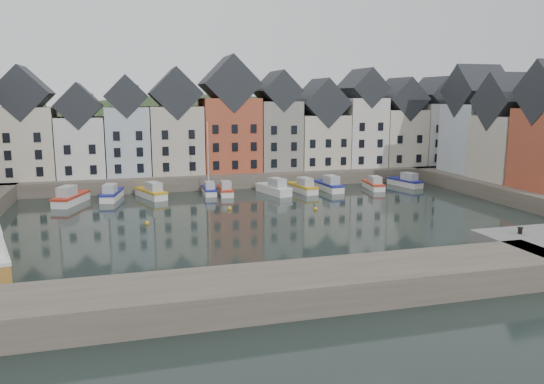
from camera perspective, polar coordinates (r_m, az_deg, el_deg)
name	(u,v)px	position (r m, az deg, el deg)	size (l,w,h in m)	color
ground	(280,223)	(57.85, 0.85, -3.30)	(260.00, 260.00, 0.00)	black
far_quay	(227,175)	(86.35, -4.82, 1.84)	(90.00, 16.00, 2.00)	#4F473C
right_quay	(541,192)	(78.80, 26.92, -0.04)	(14.00, 54.00, 2.00)	#4F473C
near_wall	(228,294)	(34.81, -4.73, -10.91)	(50.00, 6.00, 2.00)	#4F473C
hillside	(206,245)	(115.46, -7.13, -5.68)	(153.60, 70.40, 64.00)	#24371B
far_terrace	(249,127)	(84.27, -2.48, 7.05)	(72.37, 8.16, 17.78)	beige
right_terrace	(512,130)	(81.06, 24.43, 6.05)	(8.30, 24.25, 16.36)	#B2BDC5
mooring_buoys	(234,213)	(61.92, -4.11, -2.28)	(20.50, 5.50, 0.50)	gold
boat_a	(70,198)	(72.23, -20.87, -0.61)	(4.45, 7.30, 2.68)	silver
boat_b	(112,194)	(73.66, -16.87, -0.23)	(3.20, 6.57, 2.42)	silver
boat_c	(152,193)	(73.39, -12.82, -0.07)	(4.22, 6.78, 2.49)	silver
boat_d	(209,190)	(74.85, -6.76, 0.26)	(1.90, 5.43, 10.25)	silver
boat_e	(226,190)	(74.29, -5.01, 0.20)	(2.23, 5.85, 2.20)	silver
boat_f	(274,189)	(74.53, 0.24, 0.37)	(3.85, 7.04, 2.58)	silver
boat_g	(303,187)	(75.98, 3.30, 0.50)	(3.06, 6.58, 2.43)	silver
boat_h	(329,185)	(77.68, 6.13, 0.70)	(2.58, 6.77, 2.54)	silver
boat_i	(374,185)	(79.92, 10.89, 0.77)	(2.55, 5.96, 2.21)	silver
boat_j	(406,182)	(83.57, 14.19, 1.08)	(3.33, 6.42, 2.36)	silver
mooring_bollard	(520,230)	(49.94, 25.14, -3.75)	(0.48, 0.48, 0.56)	black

